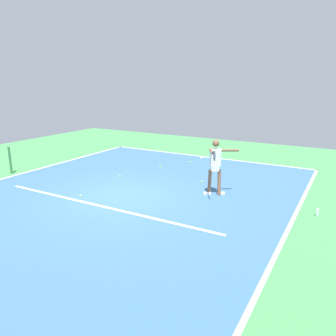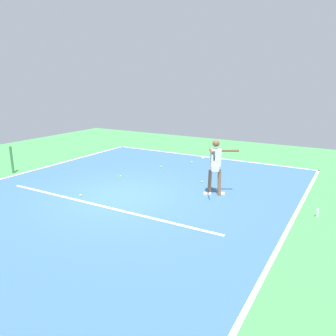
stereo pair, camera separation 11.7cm
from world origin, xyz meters
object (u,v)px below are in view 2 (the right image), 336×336
Objects in this scene: tennis_ball_by_baseline at (81,195)px; tennis_ball_near_player at (202,182)px; net_post at (12,160)px; tennis_ball_far_corner at (192,162)px; water_bottle at (317,213)px; tennis_ball_by_sideline at (161,167)px; tennis_player at (216,164)px; tennis_ball_near_service_line at (121,176)px.

tennis_ball_near_player is at bearing -129.85° from tennis_ball_by_baseline.
tennis_ball_far_corner is (-5.37, -5.05, -0.50)m from net_post.
tennis_ball_near_player is at bearing -159.78° from net_post.
tennis_ball_far_corner is at bearing -33.65° from water_bottle.
tennis_ball_by_sideline is 1.00× the size of tennis_ball_by_baseline.
tennis_ball_near_player is 2.96m from tennis_ball_far_corner.
tennis_ball_by_sideline is 6.72m from water_bottle.
tennis_ball_by_sideline is at bearing -94.42° from tennis_ball_by_baseline.
tennis_player reaches higher than tennis_ball_near_service_line.
water_bottle is at bearing 145.41° from tennis_player.
net_post is 11.03m from water_bottle.
tennis_ball_near_service_line and tennis_ball_by_sideline have the same top height.
tennis_player is 4.39m from tennis_ball_far_corner.
tennis_ball_near_player is at bearing -17.44° from water_bottle.
tennis_ball_by_baseline is at bearing 50.15° from tennis_ball_near_player.
water_bottle is (-10.94, -1.34, -0.43)m from net_post.
tennis_player is 27.04× the size of tennis_ball_far_corner.
tennis_player is 27.04× the size of tennis_ball_near_player.
tennis_ball_near_service_line is (-4.04, -1.68, -0.50)m from net_post.
tennis_ball_by_sideline is 1.00× the size of tennis_ball_far_corner.
tennis_player is 27.04× the size of tennis_ball_by_sideline.
net_post reaches higher than water_bottle.
net_post is at bearing 22.66° from tennis_ball_near_service_line.
net_post is at bearing 20.22° from tennis_ball_near_player.
tennis_ball_by_sideline is at bearing -20.22° from water_bottle.
tennis_ball_near_player is 1.00× the size of tennis_ball_near_service_line.
tennis_ball_near_service_line and tennis_ball_by_baseline have the same top height.
tennis_ball_far_corner is (-1.34, -3.36, 0.00)m from tennis_ball_near_service_line.
tennis_ball_far_corner is at bearing -56.55° from tennis_ball_near_player.
water_bottle is at bearing 159.78° from tennis_ball_by_sideline.
tennis_ball_near_service_line is 2.37m from tennis_ball_by_baseline.
tennis_ball_near_player and tennis_ball_by_sideline have the same top height.
tennis_ball_near_player is 1.00× the size of tennis_ball_by_sideline.
tennis_player is at bearing 147.50° from tennis_ball_by_sideline.
water_bottle is at bearing -163.15° from tennis_ball_by_baseline.
water_bottle reaches higher than tennis_ball_by_baseline.
water_bottle reaches higher than tennis_ball_far_corner.
net_post reaches higher than tennis_ball_near_player.
tennis_player is 27.04× the size of tennis_ball_by_baseline.
water_bottle is at bearing -172.99° from net_post.
net_post is 8.06m from tennis_player.
water_bottle is at bearing 177.17° from tennis_ball_near_service_line.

